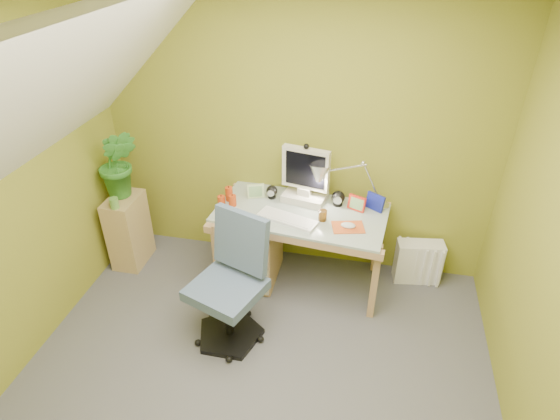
% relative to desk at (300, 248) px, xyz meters
% --- Properties ---
extents(floor, '(3.20, 3.20, 0.01)m').
position_rel_desk_xyz_m(floor, '(-0.12, -1.23, -0.36)').
color(floor, '#545459').
rests_on(floor, ground).
extents(ceiling, '(3.20, 3.20, 0.01)m').
position_rel_desk_xyz_m(ceiling, '(-0.12, -1.23, 2.05)').
color(ceiling, white).
rests_on(ceiling, wall_back).
extents(wall_back, '(3.20, 0.01, 2.40)m').
position_rel_desk_xyz_m(wall_back, '(-0.12, 0.37, 0.85)').
color(wall_back, olive).
rests_on(wall_back, floor).
extents(slope_ceiling, '(1.10, 3.20, 1.10)m').
position_rel_desk_xyz_m(slope_ceiling, '(-1.12, -1.23, 1.50)').
color(slope_ceiling, white).
rests_on(slope_ceiling, wall_left).
extents(desk, '(1.38, 0.79, 0.71)m').
position_rel_desk_xyz_m(desk, '(0.00, 0.00, 0.00)').
color(desk, tan).
rests_on(desk, floor).
extents(monitor, '(0.40, 0.28, 0.50)m').
position_rel_desk_xyz_m(monitor, '(-0.00, 0.18, 0.60)').
color(monitor, beige).
rests_on(monitor, desk).
extents(speaker_left, '(0.10, 0.10, 0.11)m').
position_rel_desk_xyz_m(speaker_left, '(-0.27, 0.16, 0.41)').
color(speaker_left, black).
rests_on(speaker_left, desk).
extents(speaker_right, '(0.11, 0.11, 0.13)m').
position_rel_desk_xyz_m(speaker_right, '(0.27, 0.16, 0.42)').
color(speaker_right, black).
rests_on(speaker_right, desk).
extents(keyboard, '(0.48, 0.28, 0.02)m').
position_rel_desk_xyz_m(keyboard, '(-0.08, -0.14, 0.36)').
color(keyboard, white).
rests_on(keyboard, desk).
extents(mousepad, '(0.27, 0.22, 0.01)m').
position_rel_desk_xyz_m(mousepad, '(0.38, -0.14, 0.36)').
color(mousepad, '#CC541F').
rests_on(mousepad, desk).
extents(mouse, '(0.11, 0.07, 0.04)m').
position_rel_desk_xyz_m(mouse, '(0.38, -0.14, 0.37)').
color(mouse, silver).
rests_on(mouse, mousepad).
extents(amber_tumbler, '(0.07, 0.07, 0.08)m').
position_rel_desk_xyz_m(amber_tumbler, '(0.18, -0.08, 0.40)').
color(amber_tumbler, brown).
rests_on(amber_tumbler, desk).
extents(candle_cluster, '(0.19, 0.17, 0.12)m').
position_rel_desk_xyz_m(candle_cluster, '(-0.60, 0.01, 0.41)').
color(candle_cluster, '#BA3A10').
rests_on(candle_cluster, desk).
extents(photo_frame_red, '(0.14, 0.07, 0.12)m').
position_rel_desk_xyz_m(photo_frame_red, '(0.42, 0.12, 0.41)').
color(photo_frame_red, red).
rests_on(photo_frame_red, desk).
extents(photo_frame_blue, '(0.14, 0.10, 0.13)m').
position_rel_desk_xyz_m(photo_frame_blue, '(0.56, 0.16, 0.42)').
color(photo_frame_blue, '#151F94').
rests_on(photo_frame_blue, desk).
extents(photo_frame_green, '(0.14, 0.07, 0.12)m').
position_rel_desk_xyz_m(photo_frame_green, '(-0.40, 0.14, 0.41)').
color(photo_frame_green, '#B4CD8D').
rests_on(photo_frame_green, desk).
extents(desk_lamp, '(0.56, 0.27, 0.59)m').
position_rel_desk_xyz_m(desk_lamp, '(0.45, 0.18, 0.65)').
color(desk_lamp, silver).
rests_on(desk_lamp, desk).
extents(side_ledge, '(0.24, 0.38, 0.66)m').
position_rel_desk_xyz_m(side_ledge, '(-1.52, -0.03, -0.02)').
color(side_ledge, tan).
rests_on(side_ledge, floor).
extents(potted_plant, '(0.38, 0.33, 0.60)m').
position_rel_desk_xyz_m(potted_plant, '(-1.52, 0.02, 0.61)').
color(potted_plant, '#347E2A').
rests_on(potted_plant, side_ledge).
extents(green_cup, '(0.07, 0.07, 0.09)m').
position_rel_desk_xyz_m(green_cup, '(-1.50, -0.18, 0.35)').
color(green_cup, '#5E943D').
rests_on(green_cup, side_ledge).
extents(task_chair, '(0.67, 0.67, 0.95)m').
position_rel_desk_xyz_m(task_chair, '(-0.40, -0.72, 0.12)').
color(task_chair, '#465973').
rests_on(task_chair, floor).
extents(radiator, '(0.40, 0.21, 0.38)m').
position_rel_desk_xyz_m(radiator, '(0.98, 0.23, -0.16)').
color(radiator, white).
rests_on(radiator, floor).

